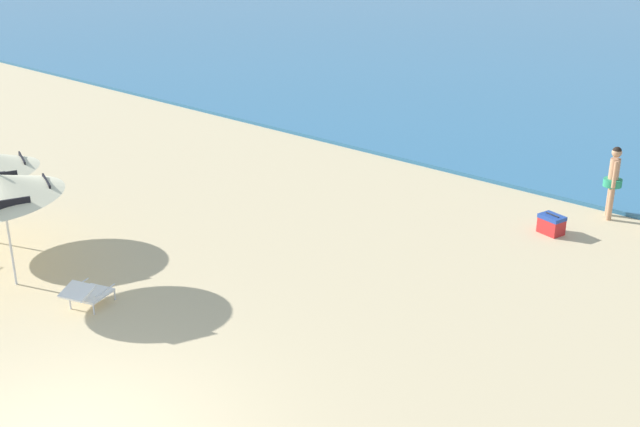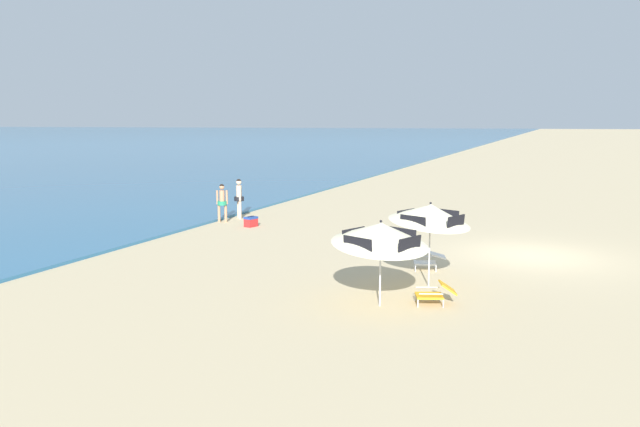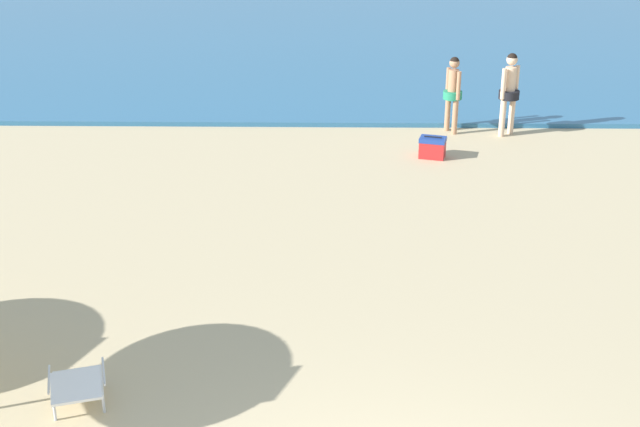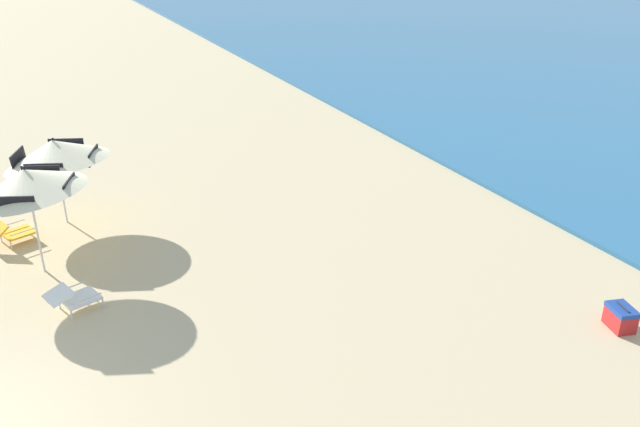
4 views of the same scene
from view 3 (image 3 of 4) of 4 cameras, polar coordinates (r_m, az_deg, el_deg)
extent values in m
cube|color=white|center=(9.48, -16.08, -11.08)|extent=(0.67, 0.72, 0.04)
cube|color=white|center=(9.06, -16.20, -11.15)|extent=(0.59, 0.54, 0.15)
cylinder|color=silver|center=(9.79, -17.49, -10.84)|extent=(0.03, 0.03, 0.18)
cylinder|color=silver|center=(9.77, -14.59, -10.55)|extent=(0.03, 0.03, 0.18)
cylinder|color=silver|center=(9.32, -17.51, -12.75)|extent=(0.03, 0.03, 0.18)
cylinder|color=silver|center=(9.30, -14.44, -12.45)|extent=(0.03, 0.03, 0.18)
cylinder|color=silver|center=(9.43, -17.88, -10.64)|extent=(0.18, 0.52, 0.02)
cylinder|color=silver|center=(9.41, -14.44, -10.30)|extent=(0.18, 0.52, 0.02)
cylinder|color=tan|center=(18.07, 8.63, 6.78)|extent=(0.11, 0.11, 0.78)
cylinder|color=tan|center=(17.85, 9.13, 6.54)|extent=(0.11, 0.11, 0.78)
cylinder|color=#23845B|center=(17.85, 8.96, 7.93)|extent=(0.39, 0.39, 0.16)
cylinder|color=tan|center=(17.78, 9.01, 8.73)|extent=(0.22, 0.22, 0.56)
cylinder|color=tan|center=(17.95, 8.66, 8.83)|extent=(0.08, 0.08, 0.59)
cylinder|color=tan|center=(17.63, 9.36, 8.53)|extent=(0.08, 0.08, 0.59)
sphere|color=tan|center=(17.69, 9.09, 10.03)|extent=(0.21, 0.21, 0.21)
sphere|color=black|center=(17.68, 9.10, 10.12)|extent=(0.20, 0.20, 0.20)
cylinder|color=beige|center=(17.87, 12.25, 6.42)|extent=(0.12, 0.12, 0.84)
cylinder|color=beige|center=(18.09, 12.85, 6.58)|extent=(0.12, 0.12, 0.84)
cylinder|color=black|center=(17.86, 12.67, 7.85)|extent=(0.42, 0.42, 0.18)
cylinder|color=beige|center=(17.79, 12.75, 8.71)|extent=(0.23, 0.23, 0.60)
cylinder|color=beige|center=(17.64, 12.32, 8.57)|extent=(0.09, 0.09, 0.63)
cylinder|color=beige|center=(17.96, 13.16, 8.75)|extent=(0.09, 0.09, 0.63)
sphere|color=beige|center=(17.69, 12.88, 10.11)|extent=(0.23, 0.23, 0.23)
sphere|color=black|center=(17.69, 12.88, 10.20)|extent=(0.21, 0.21, 0.21)
cube|color=red|center=(16.42, 7.61, 4.32)|extent=(0.55, 0.45, 0.32)
cube|color=navy|center=(16.35, 7.65, 4.98)|extent=(0.57, 0.47, 0.08)
cylinder|color=black|center=(16.34, 7.66, 5.16)|extent=(0.33, 0.11, 0.02)
camera|label=1|loc=(8.32, 89.83, 9.31)|focal=45.15mm
camera|label=2|loc=(19.95, -76.96, 1.59)|focal=34.39mm
camera|label=4|loc=(10.57, 54.36, 19.72)|focal=37.08mm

